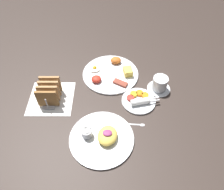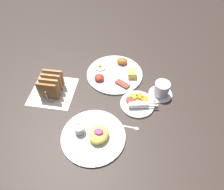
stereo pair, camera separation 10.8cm
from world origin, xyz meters
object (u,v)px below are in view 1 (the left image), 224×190
at_px(plate_condiments, 138,100).
at_px(toast_rack, 48,92).
at_px(plate_foreground, 101,137).
at_px(plate_breakfast, 110,73).
at_px(coffee_cup, 159,84).

bearing_deg(plate_condiments, toast_rack, 177.25).
distance_m(plate_condiments, plate_foreground, 0.27).
relative_size(plate_breakfast, plate_condiments, 1.67).
height_order(plate_foreground, coffee_cup, coffee_cup).
bearing_deg(toast_rack, plate_breakfast, 30.06).
relative_size(toast_rack, coffee_cup, 1.23).
distance_m(plate_condiments, coffee_cup, 0.14).
bearing_deg(toast_rack, plate_foreground, -41.10).
bearing_deg(plate_foreground, plate_condiments, 49.86).
bearing_deg(plate_breakfast, coffee_cup, -23.61).
relative_size(plate_foreground, coffee_cup, 2.35).
bearing_deg(coffee_cup, plate_foreground, -134.31).
xyz_separation_m(plate_condiments, coffee_cup, (0.11, 0.09, 0.02)).
bearing_deg(plate_foreground, coffee_cup, 45.69).
distance_m(plate_breakfast, toast_rack, 0.35).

